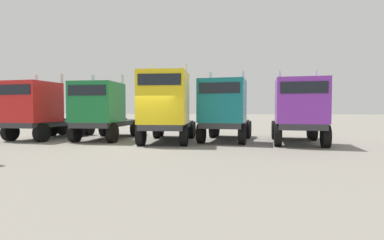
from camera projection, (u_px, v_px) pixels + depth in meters
ground at (148, 147)px, 14.17m from camera, size 200.00×200.00×0.00m
semi_truck_red at (40, 110)px, 17.79m from camera, size 3.11×5.95×4.04m
semi_truck_green at (103, 110)px, 17.44m from camera, size 2.69×6.28×3.97m
semi_truck_yellow at (166, 107)px, 15.88m from camera, size 2.93×6.41×4.39m
semi_truck_teal at (224, 110)px, 16.60m from camera, size 3.14×5.99×4.05m
semi_truck_purple at (299, 110)px, 15.41m from camera, size 3.03×6.05×3.98m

